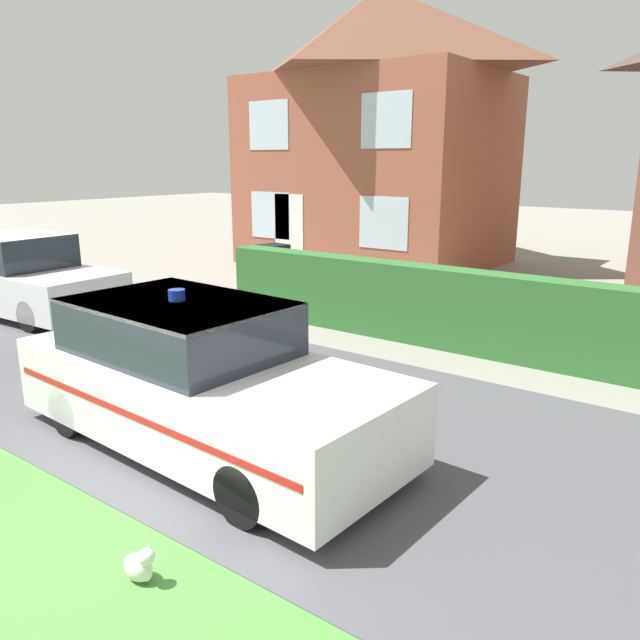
% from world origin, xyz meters
% --- Properties ---
extents(ground_plane, '(80.00, 80.00, 0.00)m').
position_xyz_m(ground_plane, '(0.00, 0.00, 0.00)').
color(ground_plane, gray).
extents(road_strip, '(28.00, 5.10, 0.01)m').
position_xyz_m(road_strip, '(0.00, 3.50, 0.01)').
color(road_strip, '#4C4C51').
rests_on(road_strip, ground).
extents(lawn_verge, '(28.00, 2.11, 0.01)m').
position_xyz_m(lawn_verge, '(0.00, -0.10, 0.00)').
color(lawn_verge, '#478438').
rests_on(lawn_verge, ground).
extents(garden_hedge, '(8.20, 0.51, 1.32)m').
position_xyz_m(garden_hedge, '(-0.44, 7.28, 0.66)').
color(garden_hedge, '#2D662D').
rests_on(garden_hedge, ground).
extents(police_car, '(4.61, 2.01, 1.67)m').
position_xyz_m(police_car, '(-0.54, 2.34, 0.75)').
color(police_car, black).
rests_on(police_car, road_strip).
extents(cat, '(0.36, 0.20, 0.32)m').
position_xyz_m(cat, '(0.82, 0.48, 0.13)').
color(cat, silver).
rests_on(cat, ground).
extents(neighbour_car_near, '(4.14, 1.99, 1.57)m').
position_xyz_m(neighbour_car_near, '(-7.77, 4.37, 0.73)').
color(neighbour_car_near, black).
rests_on(neighbour_car_near, road_strip).
extents(house_left, '(7.14, 5.57, 7.66)m').
position_xyz_m(house_left, '(-5.71, 14.21, 3.91)').
color(house_left, '#93513D').
rests_on(house_left, ground).
extents(wheelie_bin, '(0.64, 0.78, 1.18)m').
position_xyz_m(wheelie_bin, '(-4.92, 8.52, 0.59)').
color(wheelie_bin, black).
rests_on(wheelie_bin, ground).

